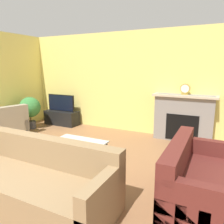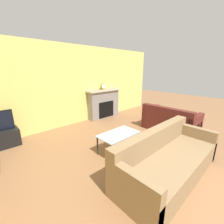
% 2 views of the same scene
% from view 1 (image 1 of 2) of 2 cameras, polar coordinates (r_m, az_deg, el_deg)
% --- Properties ---
extents(wall_back, '(8.92, 0.06, 2.70)m').
position_cam_1_polar(wall_back, '(6.08, 3.01, 7.72)').
color(wall_back, '#EADB72').
rests_on(wall_back, ground_plane).
extents(fireplace, '(1.48, 0.39, 1.13)m').
position_cam_1_polar(fireplace, '(5.55, 18.16, -1.19)').
color(fireplace, gray).
rests_on(fireplace, ground_plane).
extents(tv_stand, '(1.06, 0.44, 0.43)m').
position_cam_1_polar(tv_stand, '(6.98, -12.96, -1.45)').
color(tv_stand, black).
rests_on(tv_stand, ground_plane).
extents(tv, '(0.94, 0.06, 0.50)m').
position_cam_1_polar(tv, '(6.89, -13.15, 2.35)').
color(tv, black).
rests_on(tv, tv_stand).
extents(couch_sectional, '(2.35, 0.89, 0.82)m').
position_cam_1_polar(couch_sectional, '(3.22, -20.05, -16.72)').
color(couch_sectional, '#8C704C').
rests_on(couch_sectional, ground_plane).
extents(couch_loveseat, '(0.89, 1.59, 0.82)m').
position_cam_1_polar(couch_loveseat, '(3.22, 21.94, -16.76)').
color(couch_loveseat, '#5B231E').
rests_on(couch_loveseat, ground_plane).
extents(armchair_by_window, '(0.93, 0.95, 0.82)m').
position_cam_1_polar(armchair_by_window, '(6.29, -25.35, -2.94)').
color(armchair_by_window, '#9E937F').
rests_on(armchair_by_window, ground_plane).
extents(coffee_table, '(0.97, 0.55, 0.46)m').
position_cam_1_polar(coffee_table, '(4.03, -8.71, -8.30)').
color(coffee_table, '#333338').
rests_on(coffee_table, ground_plane).
extents(potted_plant, '(0.59, 0.59, 0.93)m').
position_cam_1_polar(potted_plant, '(6.72, -20.64, 0.89)').
color(potted_plant, '#47474C').
rests_on(potted_plant, ground_plane).
extents(mantel_clock, '(0.23, 0.07, 0.26)m').
position_cam_1_polar(mantel_clock, '(5.45, 18.55, 5.72)').
color(mantel_clock, '#B79338').
rests_on(mantel_clock, fireplace).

